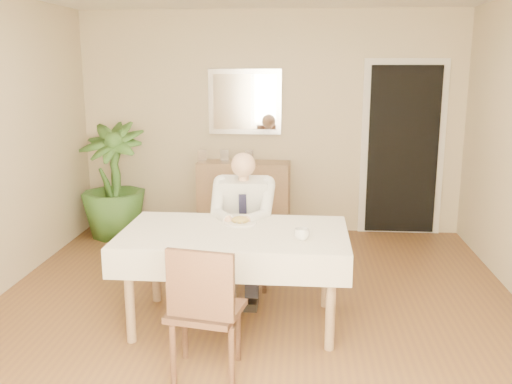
# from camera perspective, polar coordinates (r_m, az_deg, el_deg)

# --- Properties ---
(room) EXTENTS (5.00, 5.02, 2.60)m
(room) POSITION_cam_1_polar(r_m,az_deg,el_deg) (4.32, -0.37, 3.50)
(room) COLOR brown
(room) RESTS_ON ground
(window) EXTENTS (1.34, 0.04, 1.44)m
(window) POSITION_cam_1_polar(r_m,az_deg,el_deg) (1.90, -6.85, -4.10)
(window) COLOR white
(window) RESTS_ON room
(doorway) EXTENTS (0.96, 0.07, 2.10)m
(doorway) POSITION_cam_1_polar(r_m,az_deg,el_deg) (6.89, 14.45, 4.06)
(doorway) COLOR white
(doorway) RESTS_ON ground
(mirror) EXTENTS (0.86, 0.04, 0.76)m
(mirror) POSITION_cam_1_polar(r_m,az_deg,el_deg) (6.77, -1.13, 9.00)
(mirror) COLOR silver
(mirror) RESTS_ON room
(dining_table) EXTENTS (1.72, 1.03, 0.75)m
(dining_table) POSITION_cam_1_polar(r_m,az_deg,el_deg) (4.36, -2.18, -4.98)
(dining_table) COLOR #977452
(dining_table) RESTS_ON ground
(chair_far) EXTENTS (0.47, 0.47, 0.94)m
(chair_far) POSITION_cam_1_polar(r_m,az_deg,el_deg) (5.24, -1.03, -3.43)
(chair_far) COLOR #432A1A
(chair_far) RESTS_ON ground
(chair_near) EXTENTS (0.50, 0.51, 0.91)m
(chair_near) POSITION_cam_1_polar(r_m,az_deg,el_deg) (3.65, -5.23, -11.26)
(chair_near) COLOR #432A1A
(chair_near) RESTS_ON ground
(seated_man) EXTENTS (0.48, 0.72, 1.24)m
(seated_man) POSITION_cam_1_polar(r_m,az_deg,el_deg) (4.92, -1.37, -2.62)
(seated_man) COLOR silver
(seated_man) RESTS_ON ground
(plate) EXTENTS (0.26, 0.26, 0.02)m
(plate) POSITION_cam_1_polar(r_m,az_deg,el_deg) (4.52, -1.57, -3.08)
(plate) COLOR white
(plate) RESTS_ON dining_table
(food) EXTENTS (0.14, 0.14, 0.06)m
(food) POSITION_cam_1_polar(r_m,az_deg,el_deg) (4.52, -1.58, -2.81)
(food) COLOR olive
(food) RESTS_ON dining_table
(knife) EXTENTS (0.01, 0.13, 0.01)m
(knife) POSITION_cam_1_polar(r_m,az_deg,el_deg) (4.46, -1.15, -3.09)
(knife) COLOR silver
(knife) RESTS_ON dining_table
(fork) EXTENTS (0.01, 0.13, 0.01)m
(fork) POSITION_cam_1_polar(r_m,az_deg,el_deg) (4.46, -2.17, -3.07)
(fork) COLOR silver
(fork) RESTS_ON dining_table
(coffee_mug) EXTENTS (0.13, 0.13, 0.09)m
(coffee_mug) POSITION_cam_1_polar(r_m,az_deg,el_deg) (4.11, 4.61, -4.23)
(coffee_mug) COLOR white
(coffee_mug) RESTS_ON dining_table
(sideboard) EXTENTS (1.09, 0.42, 0.86)m
(sideboard) POSITION_cam_1_polar(r_m,az_deg,el_deg) (6.79, -1.22, -0.56)
(sideboard) COLOR #977452
(sideboard) RESTS_ON ground
(photo_frame_left) EXTENTS (0.10, 0.02, 0.14)m
(photo_frame_left) POSITION_cam_1_polar(r_m,az_deg,el_deg) (6.76, -5.41, 3.67)
(photo_frame_left) COLOR silver
(photo_frame_left) RESTS_ON sideboard
(photo_frame_center) EXTENTS (0.10, 0.02, 0.14)m
(photo_frame_center) POSITION_cam_1_polar(r_m,az_deg,el_deg) (6.73, -3.16, 3.65)
(photo_frame_center) COLOR silver
(photo_frame_center) RESTS_ON sideboard
(photo_frame_right) EXTENTS (0.10, 0.02, 0.14)m
(photo_frame_right) POSITION_cam_1_polar(r_m,az_deg,el_deg) (6.72, -0.68, 3.67)
(photo_frame_right) COLOR silver
(photo_frame_right) RESTS_ON sideboard
(potted_palm) EXTENTS (0.83, 0.83, 1.33)m
(potted_palm) POSITION_cam_1_polar(r_m,az_deg,el_deg) (6.79, -14.10, 1.09)
(potted_palm) COLOR #325A20
(potted_palm) RESTS_ON ground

